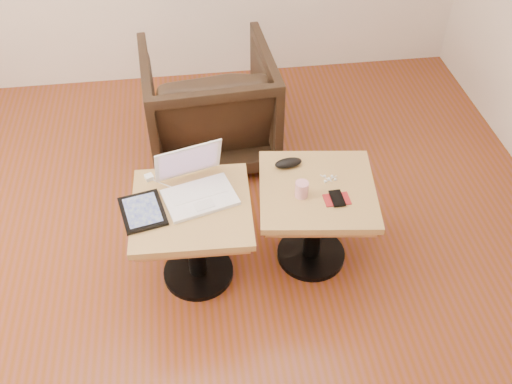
{
  "coord_description": "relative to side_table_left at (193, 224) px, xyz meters",
  "views": [
    {
      "loc": [
        0.11,
        -1.83,
        2.5
      ],
      "look_at": [
        0.39,
        0.18,
        0.58
      ],
      "focal_mm": 40.0,
      "sensor_mm": 36.0,
      "label": 1
    }
  ],
  "objects": [
    {
      "name": "room_shell",
      "position": [
        -0.06,
        -0.18,
        0.95
      ],
      "size": [
        4.52,
        4.52,
        2.71
      ],
      "color": "#6A320F",
      "rests_on": "ground"
    },
    {
      "name": "side_table_left",
      "position": [
        0.0,
        0.0,
        0.0
      ],
      "size": [
        0.61,
        0.61,
        0.53
      ],
      "rotation": [
        0.0,
        0.0,
        -0.04
      ],
      "color": "black",
      "rests_on": "ground"
    },
    {
      "name": "side_table_right",
      "position": [
        0.64,
        0.04,
        0.0
      ],
      "size": [
        0.65,
        0.65,
        0.53
      ],
      "rotation": [
        0.0,
        0.0,
        -0.13
      ],
      "color": "black",
      "rests_on": "ground"
    },
    {
      "name": "laptop",
      "position": [
        0.03,
        0.09,
        0.18
      ],
      "size": [
        0.41,
        0.39,
        0.24
      ],
      "rotation": [
        0.0,
        0.0,
        0.27
      ],
      "color": "white",
      "rests_on": "side_table_left"
    },
    {
      "name": "tablet",
      "position": [
        -0.23,
        -0.02,
        0.14
      ],
      "size": [
        0.25,
        0.29,
        0.02
      ],
      "rotation": [
        0.0,
        0.0,
        0.22
      ],
      "color": "black",
      "rests_on": "side_table_left"
    },
    {
      "name": "charging_adapter",
      "position": [
        -0.2,
        0.22,
        0.14
      ],
      "size": [
        0.05,
        0.05,
        0.02
      ],
      "primitive_type": "cube",
      "rotation": [
        0.0,
        0.0,
        0.38
      ],
      "color": "white",
      "rests_on": "side_table_left"
    },
    {
      "name": "glasses_case",
      "position": [
        0.52,
        0.23,
        0.16
      ],
      "size": [
        0.16,
        0.09,
        0.05
      ],
      "primitive_type": "ellipsoid",
      "rotation": [
        0.0,
        0.0,
        0.15
      ],
      "color": "black",
      "rests_on": "side_table_right"
    },
    {
      "name": "striped_cup",
      "position": [
        0.55,
        -0.0,
        0.18
      ],
      "size": [
        0.07,
        0.07,
        0.09
      ],
      "primitive_type": "cylinder",
      "rotation": [
        0.0,
        0.0,
        0.1
      ],
      "color": "#D1405E",
      "rests_on": "side_table_right"
    },
    {
      "name": "earbuds_tangle",
      "position": [
        0.71,
        0.1,
        0.14
      ],
      "size": [
        0.08,
        0.05,
        0.02
      ],
      "color": "white",
      "rests_on": "side_table_right"
    },
    {
      "name": "phone_on_sleeve",
      "position": [
        0.72,
        -0.06,
        0.14
      ],
      "size": [
        0.13,
        0.11,
        0.02
      ],
      "rotation": [
        0.0,
        0.0,
        0.03
      ],
      "color": "maroon",
      "rests_on": "side_table_right"
    },
    {
      "name": "armchair",
      "position": [
        0.16,
        1.08,
        -0.02
      ],
      "size": [
        0.85,
        0.87,
        0.75
      ],
      "primitive_type": "imported",
      "rotation": [
        0.0,
        0.0,
        3.2
      ],
      "color": "black",
      "rests_on": "ground"
    }
  ]
}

